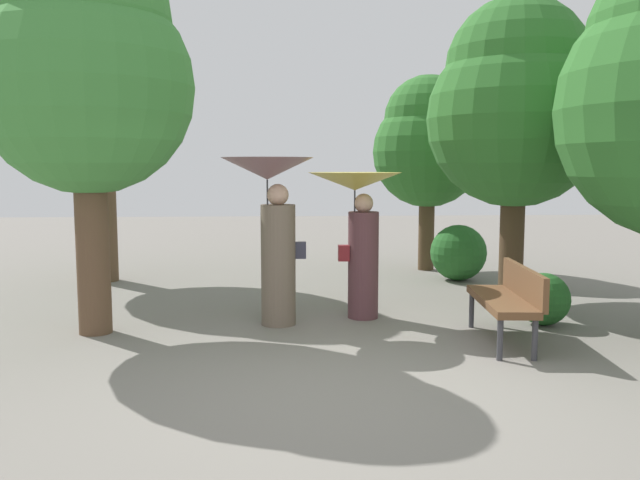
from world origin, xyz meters
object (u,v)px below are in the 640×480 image
tree_near_left (97,61)px  tree_near_right (516,103)px  person_right (358,215)px  tree_far_back (428,142)px  person_left (272,212)px  park_bench (509,296)px  tree_mid_left (86,66)px

tree_near_left → tree_near_right: bearing=-17.2°
person_right → tree_near_left: tree_near_left is taller
tree_near_right → tree_far_back: 2.91m
person_left → person_right: bearing=-82.7°
park_bench → tree_far_back: bearing=-178.0°
tree_near_left → tree_near_right: 6.58m
person_right → tree_near_left: bearing=44.9°
tree_near_right → tree_far_back: (-0.60, 2.81, -0.43)m
person_left → tree_far_back: tree_far_back is taller
person_left → park_bench: person_left is taller
tree_near_left → tree_near_right: size_ratio=1.25×
tree_near_right → tree_mid_left: size_ratio=0.95×
person_right → tree_far_back: size_ratio=0.51×
person_left → tree_near_right: 3.89m
tree_near_left → tree_mid_left: 3.66m
person_left → person_right: (1.06, 0.29, -0.07)m
tree_near_left → person_left: bearing=-48.6°
park_bench → tree_mid_left: 5.27m
person_right → park_bench: person_right is taller
person_left → tree_far_back: size_ratio=0.57×
person_left → tree_near_right: size_ratio=0.47×
park_bench → tree_far_back: (0.23, 5.08, 1.84)m
person_left → tree_mid_left: bearing=89.8°
park_bench → tree_mid_left: tree_mid_left is taller
tree_mid_left → person_right: bearing=10.5°
park_bench → tree_far_back: size_ratio=0.43×
tree_mid_left → tree_near_right: bearing=16.3°
tree_near_left → tree_far_back: tree_near_left is taller
park_bench → tree_near_left: tree_near_left is taller
tree_near_right → tree_mid_left: 5.65m
tree_far_back → tree_mid_left: bearing=-137.6°
person_left → park_bench: 2.86m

